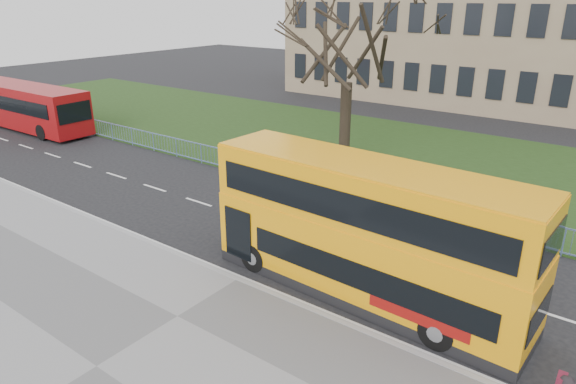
# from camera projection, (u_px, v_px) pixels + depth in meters

# --- Properties ---
(ground) EXTENTS (120.00, 120.00, 0.00)m
(ground) POSITION_uv_depth(u_px,v_px,m) (268.00, 263.00, 17.70)
(ground) COLOR black
(ground) RESTS_ON ground
(pavement) EXTENTS (80.00, 10.50, 0.12)m
(pavement) POSITION_uv_depth(u_px,v_px,m) (97.00, 368.00, 12.63)
(pavement) COLOR slate
(pavement) RESTS_ON ground
(kerb) EXTENTS (80.00, 0.20, 0.14)m
(kerb) POSITION_uv_depth(u_px,v_px,m) (238.00, 280.00, 16.52)
(kerb) COLOR gray
(kerb) RESTS_ON ground
(grass_verge) EXTENTS (80.00, 15.40, 0.08)m
(grass_verge) POSITION_uv_depth(u_px,v_px,m) (430.00, 161.00, 28.39)
(grass_verge) COLOR #1E3312
(grass_verge) RESTS_ON ground
(guard_railing) EXTENTS (40.00, 0.12, 1.10)m
(guard_railing) POSITION_uv_depth(u_px,v_px,m) (362.00, 193.00, 22.44)
(guard_railing) COLOR #6783B8
(guard_railing) RESTS_ON ground
(bare_tree) EXTENTS (7.58, 7.58, 10.83)m
(bare_tree) POSITION_uv_depth(u_px,v_px,m) (347.00, 65.00, 24.88)
(bare_tree) COLOR black
(bare_tree) RESTS_ON grass_verge
(civic_building) EXTENTS (30.00, 15.00, 14.00)m
(civic_building) POSITION_uv_depth(u_px,v_px,m) (476.00, 15.00, 44.16)
(civic_building) COLOR #856C54
(civic_building) RESTS_ON ground
(yellow_bus) EXTENTS (10.00, 2.77, 4.15)m
(yellow_bus) POSITION_uv_depth(u_px,v_px,m) (365.00, 228.00, 15.11)
(yellow_bus) COLOR #FFA20A
(yellow_bus) RESTS_ON ground
(red_bus) EXTENTS (11.33, 2.82, 2.97)m
(red_bus) POSITION_uv_depth(u_px,v_px,m) (26.00, 106.00, 34.92)
(red_bus) COLOR maroon
(red_bus) RESTS_ON ground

